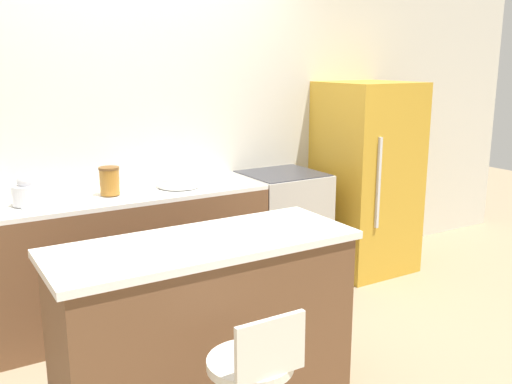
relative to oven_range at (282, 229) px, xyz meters
The scene contains 9 objects.
ground_plane 1.19m from the oven_range, 163.44° to the right, with size 14.00×14.00×0.00m, color #998466.
wall_back 1.38m from the oven_range, 162.80° to the left, with size 8.00×0.06×2.60m.
back_counter 1.37m from the oven_range, behind, with size 2.10×0.59×0.93m.
kitchen_island 1.75m from the oven_range, 136.78° to the right, with size 1.57×0.60×0.92m.
oven_range is the anchor object (origin of this frame).
refrigerator 0.90m from the oven_range, ahead, with size 0.72×0.73×1.62m.
kettle 1.99m from the oven_range, behind, with size 0.16×0.16×0.19m.
mixing_bowl 1.02m from the oven_range, behind, with size 0.30×0.30×0.07m.
canister_jar 1.49m from the oven_range, behind, with size 0.13×0.13×0.18m.
Camera 1 is at (-1.41, -3.35, 1.81)m, focal length 40.00 mm.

